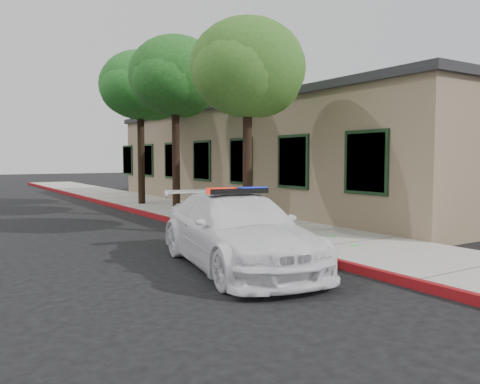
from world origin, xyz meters
name	(u,v)px	position (x,y,z in m)	size (l,w,h in m)	color
ground	(293,257)	(0.00, 0.00, 0.00)	(120.00, 120.00, 0.00)	black
sidewalk	(271,229)	(1.60, 3.00, 0.07)	(3.20, 60.00, 0.15)	gray
red_curb	(223,234)	(0.06, 3.00, 0.08)	(0.14, 60.00, 0.16)	maroon
clapboard_building	(284,157)	(6.69, 9.00, 2.13)	(7.30, 20.89, 4.24)	#89725A
police_car	(237,231)	(-1.50, -0.18, 0.70)	(2.76, 5.06, 1.51)	white
fire_hydrant	(256,220)	(0.35, 1.91, 0.54)	(0.45, 0.39, 0.78)	silver
street_tree_near	(248,72)	(0.71, 2.80, 4.28)	(3.22, 3.02, 5.53)	black
street_tree_mid	(175,80)	(0.81, 7.48, 4.72)	(3.22, 3.25, 6.07)	black
street_tree_far	(141,89)	(1.17, 11.52, 4.94)	(3.61, 3.37, 6.37)	black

